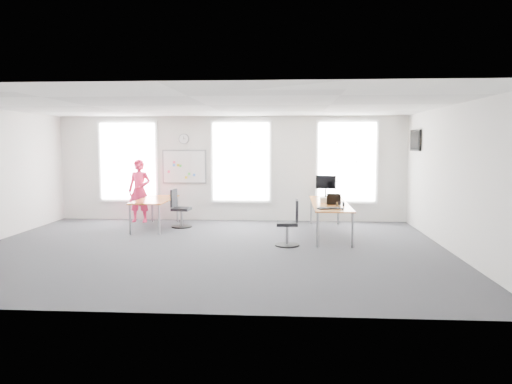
# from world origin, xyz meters

# --- Properties ---
(floor) EXTENTS (10.00, 10.00, 0.00)m
(floor) POSITION_xyz_m (0.00, 0.00, 0.00)
(floor) COLOR #232328
(floor) RESTS_ON ground
(ceiling) EXTENTS (10.00, 10.00, 0.00)m
(ceiling) POSITION_xyz_m (0.00, 0.00, 3.00)
(ceiling) COLOR white
(ceiling) RESTS_ON ground
(wall_back) EXTENTS (10.00, 0.00, 10.00)m
(wall_back) POSITION_xyz_m (0.00, 4.00, 1.50)
(wall_back) COLOR silver
(wall_back) RESTS_ON ground
(wall_front) EXTENTS (10.00, 0.00, 10.00)m
(wall_front) POSITION_xyz_m (0.00, -4.00, 1.50)
(wall_front) COLOR silver
(wall_front) RESTS_ON ground
(wall_right) EXTENTS (0.00, 10.00, 10.00)m
(wall_right) POSITION_xyz_m (5.00, 0.00, 1.50)
(wall_right) COLOR silver
(wall_right) RESTS_ON ground
(window_left) EXTENTS (1.60, 0.06, 2.20)m
(window_left) POSITION_xyz_m (-3.00, 3.97, 1.70)
(window_left) COLOR white
(window_left) RESTS_ON wall_back
(window_mid) EXTENTS (1.60, 0.06, 2.20)m
(window_mid) POSITION_xyz_m (0.30, 3.97, 1.70)
(window_mid) COLOR white
(window_mid) RESTS_ON wall_back
(window_right) EXTENTS (1.60, 0.06, 2.20)m
(window_right) POSITION_xyz_m (3.30, 3.97, 1.70)
(window_right) COLOR white
(window_right) RESTS_ON wall_back
(desk_right) EXTENTS (0.86, 3.22, 0.78)m
(desk_right) POSITION_xyz_m (2.66, 1.89, 0.73)
(desk_right) COLOR #C35417
(desk_right) RESTS_ON ground
(desk_left) EXTENTS (0.84, 2.11, 0.77)m
(desk_left) POSITION_xyz_m (-1.83, 2.55, 0.70)
(desk_left) COLOR #C35417
(desk_left) RESTS_ON ground
(chair_right) EXTENTS (0.54, 0.54, 1.00)m
(chair_right) POSITION_xyz_m (1.70, 0.46, 0.44)
(chair_right) COLOR black
(chair_right) RESTS_ON ground
(chair_left) EXTENTS (0.54, 0.54, 1.01)m
(chair_left) POSITION_xyz_m (-1.23, 2.70, 0.44)
(chair_left) COLOR black
(chair_left) RESTS_ON ground
(person) EXTENTS (0.68, 0.48, 1.78)m
(person) POSITION_xyz_m (-2.54, 3.50, 0.89)
(person) COLOR #F12657
(person) RESTS_ON ground
(whiteboard) EXTENTS (1.20, 0.03, 0.90)m
(whiteboard) POSITION_xyz_m (-1.35, 3.97, 1.55)
(whiteboard) COLOR white
(whiteboard) RESTS_ON wall_back
(wall_clock) EXTENTS (0.30, 0.04, 0.30)m
(wall_clock) POSITION_xyz_m (-1.35, 3.97, 2.35)
(wall_clock) COLOR gray
(wall_clock) RESTS_ON wall_back
(tv) EXTENTS (0.06, 0.90, 0.55)m
(tv) POSITION_xyz_m (4.95, 3.00, 2.30)
(tv) COLOR black
(tv) RESTS_ON wall_right
(keyboard) EXTENTS (0.52, 0.31, 0.02)m
(keyboard) POSITION_xyz_m (2.55, 0.70, 0.79)
(keyboard) COLOR black
(keyboard) RESTS_ON desk_right
(mouse) EXTENTS (0.09, 0.13, 0.04)m
(mouse) POSITION_xyz_m (2.84, 0.62, 0.80)
(mouse) COLOR black
(mouse) RESTS_ON desk_right
(lens_cap) EXTENTS (0.07, 0.07, 0.01)m
(lens_cap) POSITION_xyz_m (2.74, 1.02, 0.79)
(lens_cap) COLOR black
(lens_cap) RESTS_ON desk_right
(headphones) EXTENTS (0.19, 0.10, 0.11)m
(headphones) POSITION_xyz_m (2.85, 1.21, 0.83)
(headphones) COLOR black
(headphones) RESTS_ON desk_right
(laptop_sleeve) EXTENTS (0.34, 0.23, 0.27)m
(laptop_sleeve) POSITION_xyz_m (2.73, 1.44, 0.91)
(laptop_sleeve) COLOR black
(laptop_sleeve) RESTS_ON desk_right
(paper_stack) EXTENTS (0.33, 0.25, 0.11)m
(paper_stack) POSITION_xyz_m (2.61, 2.00, 0.84)
(paper_stack) COLOR beige
(paper_stack) RESTS_ON desk_right
(monitor) EXTENTS (0.53, 0.22, 0.59)m
(monitor) POSITION_xyz_m (2.65, 3.02, 1.14)
(monitor) COLOR black
(monitor) RESTS_ON desk_right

